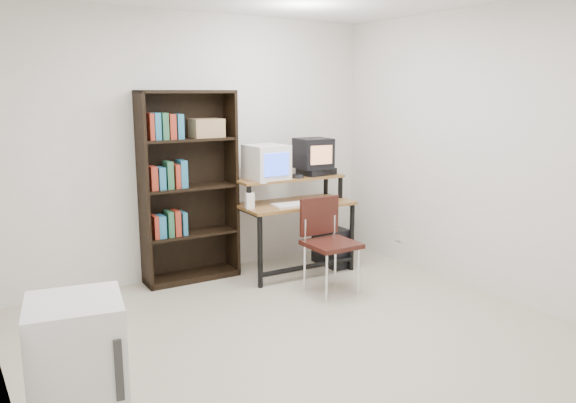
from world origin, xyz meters
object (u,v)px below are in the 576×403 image
crt_tv (313,153)px  bookshelf (187,185)px  pc_tower (331,246)px  school_chair (327,235)px  computer_desk (294,207)px  crt_monitor (266,163)px  mini_fridge (79,373)px

crt_tv → bookshelf: bearing=173.2°
pc_tower → school_chair: school_chair is taller
school_chair → bookshelf: (-0.93, 1.03, 0.41)m
computer_desk → school_chair: bearing=-93.4°
computer_desk → crt_tv: 0.61m
computer_desk → pc_tower: (0.45, -0.03, -0.47)m
pc_tower → school_chair: 0.87m
crt_monitor → crt_tv: (0.56, -0.03, 0.06)m
mini_fridge → pc_tower: bearing=42.0°
computer_desk → bookshelf: size_ratio=0.63×
pc_tower → school_chair: bearing=-129.4°
computer_desk → mini_fridge: 3.15m
bookshelf → mini_fridge: 2.75m
crt_monitor → crt_tv: bearing=-4.2°
school_chair → computer_desk: bearing=84.9°
computer_desk → crt_monitor: crt_monitor is taller
crt_monitor → crt_tv: crt_tv is taller
computer_desk → crt_tv: size_ratio=3.26×
bookshelf → computer_desk: bearing=-18.4°
crt_tv → school_chair: (-0.37, -0.75, -0.67)m
pc_tower → mini_fridge: size_ratio=0.56×
pc_tower → bookshelf: 1.68m
computer_desk → crt_tv: (0.30, 0.10, 0.53)m
crt_monitor → mini_fridge: size_ratio=0.49×
crt_tv → school_chair: size_ratio=0.41×
pc_tower → crt_tv: bearing=138.2°
crt_monitor → bookshelf: size_ratio=0.21×
school_chair → crt_monitor: bearing=104.4°
computer_desk → pc_tower: bearing=-1.7°
school_chair → bookshelf: size_ratio=0.47×
crt_tv → mini_fridge: bearing=-141.0°
computer_desk → crt_monitor: (-0.25, 0.13, 0.46)m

